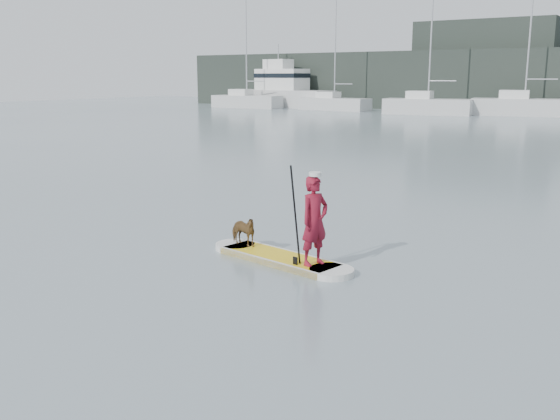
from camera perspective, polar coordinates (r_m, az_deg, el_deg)
The scene contains 12 objects.
ground at distance 15.38m, azimuth -1.76°, elevation -0.83°, with size 140.00×140.00×0.00m, color slate.
paddleboard at distance 11.89m, azimuth 0.00°, elevation -4.43°, with size 3.26×1.22×0.12m.
paddler at distance 11.13m, azimuth 3.18°, elevation -0.99°, with size 0.59×0.39×1.61m, color maroon.
white_cap at distance 10.97m, azimuth 3.23°, elevation 3.30°, with size 0.22×0.22×0.07m, color silver.
dog at distance 12.49m, azimuth -3.45°, elevation -1.90°, with size 0.33×0.72×0.61m, color #50371B.
paddle at distance 11.13m, azimuth 1.42°, elevation -1.66°, with size 0.10×0.30×2.00m.
sailboat_a at distance 69.96m, azimuth -3.10°, elevation 9.97°, with size 8.03×2.85×11.50m.
sailboat_b at distance 65.19m, azimuth 4.94°, elevation 9.77°, with size 7.84×3.08×11.36m.
sailboat_c at distance 59.28m, azimuth 13.30°, elevation 9.31°, with size 8.15×3.65×11.30m.
sailboat_d at distance 59.97m, azimuth 21.36°, elevation 8.93°, with size 9.26×4.35×13.12m.
motor_yacht_b at distance 71.42m, azimuth 0.53°, elevation 10.96°, with size 10.95×4.92×6.98m.
shore_building_west at distance 68.83m, azimuth 18.07°, elevation 12.45°, with size 14.00×4.00×9.00m, color black.
Camera 1 is at (8.62, -12.25, 3.46)m, focal length 40.00 mm.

